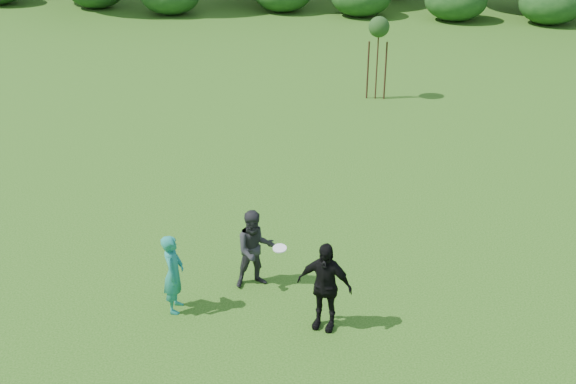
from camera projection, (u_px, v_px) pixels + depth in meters
The scene contains 7 objects.
ground at pixel (270, 312), 13.71m from camera, with size 120.00×120.00×0.00m, color #19470C.
player_teal at pixel (174, 274), 13.46m from camera, with size 0.58×0.38×1.59m, color #1C7F70.
player_grey at pixel (255, 249), 14.21m from camera, with size 0.80×0.63×1.65m, color #27282A.
player_black at pixel (324, 286), 12.95m from camera, with size 1.02×0.43×1.75m, color black.
frisbee at pixel (280, 248), 13.76m from camera, with size 0.27×0.27×0.07m.
sapling at pixel (379, 29), 24.09m from camera, with size 0.70×0.70×2.85m.
hillside at pixel (351, 42), 80.14m from camera, with size 150.00×72.00×52.00m.
Camera 1 is at (1.67, -11.21, 8.05)m, focal length 45.00 mm.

